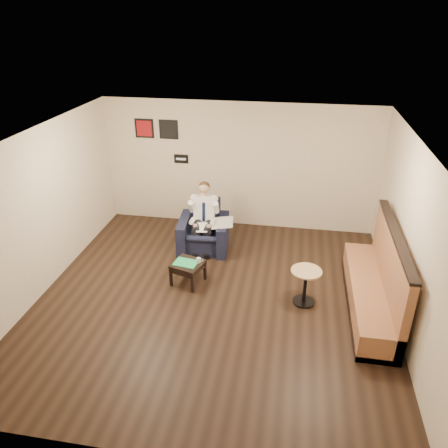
% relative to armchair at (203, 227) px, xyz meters
% --- Properties ---
extents(ground, '(6.00, 6.00, 0.00)m').
position_rel_armchair_xyz_m(ground, '(0.55, -1.75, -0.48)').
color(ground, black).
rests_on(ground, ground).
extents(wall_back, '(6.00, 0.02, 2.80)m').
position_rel_armchair_xyz_m(wall_back, '(0.55, 1.25, 0.92)').
color(wall_back, beige).
rests_on(wall_back, ground).
extents(wall_front, '(6.00, 0.02, 2.80)m').
position_rel_armchair_xyz_m(wall_front, '(0.55, -4.75, 0.92)').
color(wall_front, beige).
rests_on(wall_front, ground).
extents(wall_left, '(0.02, 6.00, 2.80)m').
position_rel_armchair_xyz_m(wall_left, '(-2.45, -1.75, 0.92)').
color(wall_left, beige).
rests_on(wall_left, ground).
extents(wall_right, '(0.02, 6.00, 2.80)m').
position_rel_armchair_xyz_m(wall_right, '(3.55, -1.75, 0.92)').
color(wall_right, beige).
rests_on(wall_right, ground).
extents(ceiling, '(6.00, 6.00, 0.02)m').
position_rel_armchair_xyz_m(ceiling, '(0.55, -1.75, 2.32)').
color(ceiling, white).
rests_on(ceiling, wall_back).
extents(seating_sign, '(0.32, 0.02, 0.20)m').
position_rel_armchair_xyz_m(seating_sign, '(-0.75, 1.24, 1.02)').
color(seating_sign, black).
rests_on(seating_sign, wall_back).
extents(art_print_left, '(0.42, 0.03, 0.42)m').
position_rel_armchair_xyz_m(art_print_left, '(-1.55, 1.24, 1.67)').
color(art_print_left, maroon).
rests_on(art_print_left, wall_back).
extents(art_print_right, '(0.42, 0.03, 0.42)m').
position_rel_armchair_xyz_m(art_print_right, '(-1.00, 1.24, 1.67)').
color(art_print_right, black).
rests_on(art_print_right, wall_back).
extents(armchair, '(1.07, 1.07, 0.96)m').
position_rel_armchair_xyz_m(armchair, '(0.00, 0.00, 0.00)').
color(armchair, black).
rests_on(armchair, ground).
extents(seated_man, '(0.71, 0.99, 1.32)m').
position_rel_armchair_xyz_m(seated_man, '(0.01, -0.12, 0.18)').
color(seated_man, white).
rests_on(seated_man, armchair).
extents(lap_papers, '(0.27, 0.34, 0.01)m').
position_rel_armchair_xyz_m(lap_papers, '(0.02, -0.23, 0.11)').
color(lap_papers, white).
rests_on(lap_papers, seated_man).
extents(newspaper, '(0.49, 0.58, 0.01)m').
position_rel_armchair_xyz_m(newspaper, '(0.41, -0.07, 0.17)').
color(newspaper, silver).
rests_on(newspaper, armchair).
extents(side_table, '(0.63, 0.63, 0.41)m').
position_rel_armchair_xyz_m(side_table, '(-0.01, -1.31, -0.27)').
color(side_table, black).
rests_on(side_table, ground).
extents(green_folder, '(0.46, 0.36, 0.01)m').
position_rel_armchair_xyz_m(green_folder, '(-0.04, -1.32, -0.06)').
color(green_folder, '#26BE69').
rests_on(green_folder, side_table).
extents(coffee_mug, '(0.09, 0.09, 0.09)m').
position_rel_armchair_xyz_m(coffee_mug, '(0.18, -1.25, -0.02)').
color(coffee_mug, white).
rests_on(coffee_mug, side_table).
extents(smartphone, '(0.14, 0.12, 0.01)m').
position_rel_armchair_xyz_m(smartphone, '(0.08, -1.18, -0.06)').
color(smartphone, black).
rests_on(smartphone, side_table).
extents(banquette, '(0.65, 2.71, 1.39)m').
position_rel_armchair_xyz_m(banquette, '(3.14, -1.51, 0.21)').
color(banquette, '#925A38').
rests_on(banquette, ground).
extents(cafe_table, '(0.63, 0.63, 0.64)m').
position_rel_armchair_xyz_m(cafe_table, '(2.08, -1.56, -0.16)').
color(cafe_table, tan).
rests_on(cafe_table, ground).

